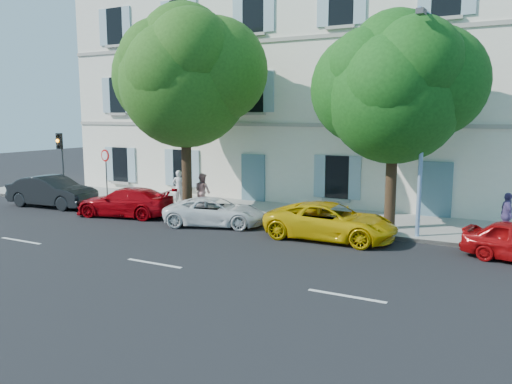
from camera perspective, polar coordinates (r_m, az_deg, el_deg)
The scene contains 16 objects.
ground at distance 18.71m, azimuth -3.82°, elevation -4.99°, with size 90.00×90.00×0.00m, color black.
sidewalk at distance 22.53m, azimuth 2.05°, elevation -2.43°, with size 36.00×4.50×0.15m, color #A09E96.
kerb at distance 20.63m, azimuth -0.54°, elevation -3.45°, with size 36.00×0.16×0.16m, color #9E998E.
building at distance 27.46m, azimuth 7.38°, elevation 11.93°, with size 28.00×7.00×12.00m, color white.
car_dark_sedan at distance 26.36m, azimuth -22.26°, elevation 0.06°, with size 1.60×4.60×1.51m, color black.
car_red_coupe at distance 22.85m, azimuth -14.71°, elevation -1.12°, with size 1.79×4.40×1.28m, color #A1040B.
car_white_coupe at distance 20.32m, azimuth -4.70°, elevation -2.26°, with size 1.88×4.09×1.14m, color white.
car_yellow_supercar at distance 18.21m, azimuth 8.52°, elevation -3.33°, with size 2.18×4.73×1.31m, color #DAAD09.
tree_left at distance 22.65m, azimuth -8.13°, elevation 12.23°, with size 5.71×5.71×8.86m.
tree_right at distance 19.42m, azimuth 15.55°, elevation 10.57°, with size 5.07×5.07×7.81m.
traffic_light at distance 27.39m, azimuth -21.43°, elevation 4.32°, with size 0.29×0.38×3.40m.
road_sign at distance 25.96m, azimuth -16.80°, elevation 3.07°, with size 0.60×0.15×2.62m.
street_lamp at distance 18.23m, azimuth 18.48°, elevation 8.52°, with size 0.28×1.64×7.69m.
pedestrian_a at distance 24.21m, azimuth -8.80°, elevation 0.48°, with size 0.62×0.41×1.70m, color white.
pedestrian_b at distance 22.95m, azimuth -6.12°, elevation 0.06°, with size 0.82×0.64×1.68m, color tan.
pedestrian_c at distance 19.75m, azimuth 26.74°, elevation -2.37°, with size 0.94×0.39×1.60m, color #584884.
Camera 1 is at (9.44, -15.53, 4.43)m, focal length 35.00 mm.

